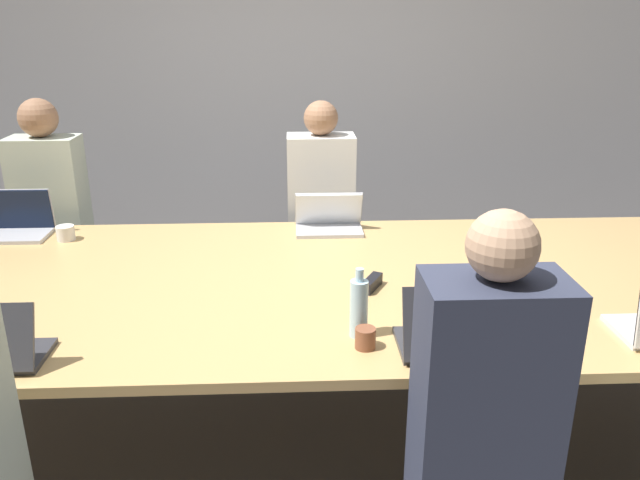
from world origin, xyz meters
The scene contains 13 objects.
ground_plane centered at (0.00, 0.00, 0.00)m, with size 24.00×24.00×0.00m, color #4C4742.
curtain_wall centered at (0.00, 2.27, 1.40)m, with size 12.00×0.06×2.80m.
conference_table centered at (0.00, 0.00, 0.73)m, with size 4.57×1.65×0.77m.
laptop_far_left centered at (-1.50, 0.67, 0.84)m, with size 0.35×0.23×0.24m.
person_far_left centered at (-1.47, 1.10, 0.70)m, with size 0.40×0.24×1.44m.
cup_far_left centered at (-1.22, 0.58, 0.81)m, with size 0.09×0.09×0.08m.
laptop_near_midright centered at (0.49, -0.67, 0.84)m, with size 0.31×0.26×0.26m.
person_near_midright centered at (0.52, -1.06, 0.68)m, with size 0.40×0.24×1.41m.
cup_near_midright centered at (0.22, -0.62, 0.81)m, with size 0.07×0.07×0.08m.
bottle_near_midright centered at (0.21, -0.53, 0.88)m, with size 0.07×0.07×0.27m.
laptop_far_center centered at (0.17, 0.67, 0.83)m, with size 0.37×0.22×0.21m.
person_far_center centered at (0.14, 1.08, 0.69)m, with size 0.40×0.24×1.42m.
stapler centered at (0.31, -0.11, 0.79)m, with size 0.11×0.15×0.05m.
Camera 1 is at (-0.03, -2.56, 1.88)m, focal length 35.00 mm.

